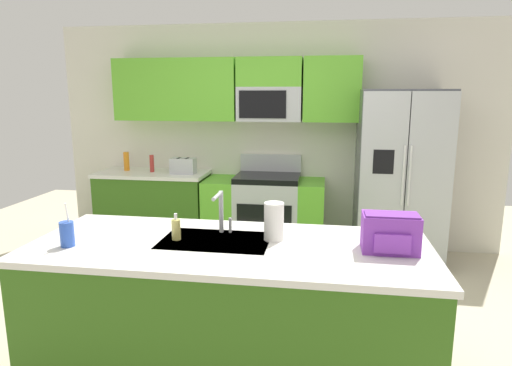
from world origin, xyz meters
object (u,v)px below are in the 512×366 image
(range_oven, at_px, (264,214))
(toaster, at_px, (183,166))
(pepper_mill, at_px, (152,164))
(backpack, at_px, (390,232))
(drink_cup_blue, at_px, (67,234))
(soap_dispenser, at_px, (176,229))
(paper_towel_roll, at_px, (274,221))
(bottle_orange, at_px, (126,161))
(refrigerator, at_px, (400,178))
(sink_faucet, at_px, (221,209))

(range_oven, bearing_deg, toaster, -176.80)
(range_oven, distance_m, pepper_mill, 1.45)
(range_oven, distance_m, backpack, 2.63)
(drink_cup_blue, distance_m, soap_dispenser, 0.65)
(toaster, height_order, backpack, backpack)
(drink_cup_blue, bearing_deg, toaster, 92.11)
(paper_towel_roll, bearing_deg, pepper_mill, 127.31)
(toaster, bearing_deg, soap_dispenser, -72.96)
(drink_cup_blue, bearing_deg, bottle_orange, 107.72)
(drink_cup_blue, height_order, paper_towel_roll, drink_cup_blue)
(drink_cup_blue, height_order, backpack, drink_cup_blue)
(pepper_mill, xyz_separation_m, paper_towel_roll, (1.71, -2.24, 0.02))
(toaster, bearing_deg, refrigerator, -0.46)
(refrigerator, relative_size, soap_dispenser, 10.88)
(refrigerator, relative_size, toaster, 6.61)
(refrigerator, height_order, soap_dispenser, refrigerator)
(pepper_mill, relative_size, backpack, 0.63)
(toaster, xyz_separation_m, sink_faucet, (0.95, -2.11, 0.08))
(refrigerator, xyz_separation_m, toaster, (-2.41, 0.02, 0.07))
(paper_towel_roll, bearing_deg, drink_cup_blue, -165.60)
(refrigerator, height_order, toaster, refrigerator)
(pepper_mill, distance_m, drink_cup_blue, 2.60)
(toaster, height_order, pepper_mill, pepper_mill)
(toaster, xyz_separation_m, drink_cup_blue, (0.09, -2.50, -0.01))
(refrigerator, bearing_deg, soap_dispenser, -127.11)
(drink_cup_blue, xyz_separation_m, backpack, (1.91, 0.21, 0.04))
(sink_faucet, relative_size, paper_towel_roll, 1.17)
(pepper_mill, xyz_separation_m, sink_faucet, (1.35, -2.16, 0.07))
(toaster, height_order, paper_towel_roll, paper_towel_roll)
(refrigerator, xyz_separation_m, backpack, (-0.41, -2.27, 0.09))
(pepper_mill, distance_m, paper_towel_roll, 2.81)
(soap_dispenser, distance_m, paper_towel_roll, 0.62)
(refrigerator, distance_m, drink_cup_blue, 3.39)
(refrigerator, relative_size, pepper_mill, 9.24)
(soap_dispenser, bearing_deg, toaster, 107.04)
(bottle_orange, bearing_deg, refrigerator, -2.20)
(refrigerator, bearing_deg, toaster, 179.54)
(range_oven, relative_size, backpack, 4.25)
(toaster, relative_size, sink_faucet, 0.99)
(range_oven, relative_size, soap_dispenser, 8.00)
(pepper_mill, relative_size, drink_cup_blue, 0.74)
(pepper_mill, xyz_separation_m, drink_cup_blue, (0.49, -2.55, -0.02))
(range_oven, xyz_separation_m, soap_dispenser, (-0.24, -2.33, 0.53))
(pepper_mill, relative_size, paper_towel_roll, 0.83)
(refrigerator, xyz_separation_m, bottle_orange, (-3.15, 0.12, 0.09))
(range_oven, xyz_separation_m, toaster, (-0.94, -0.05, 0.55))
(pepper_mill, bearing_deg, range_oven, 0.11)
(refrigerator, relative_size, drink_cup_blue, 6.80)
(pepper_mill, bearing_deg, toaster, -7.16)
(toaster, xyz_separation_m, soap_dispenser, (0.70, -2.28, -0.02))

